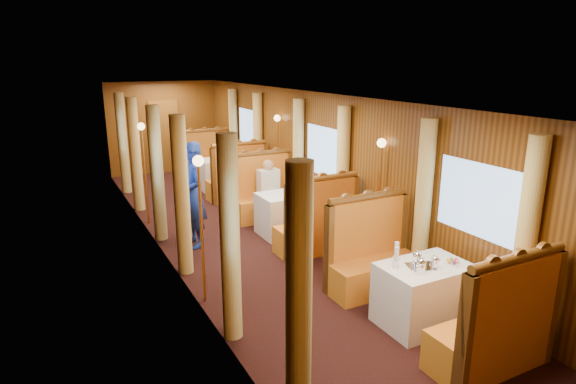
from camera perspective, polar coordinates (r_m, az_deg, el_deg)
floor at (r=8.55m, az=-4.46°, el=-5.66°), size 3.00×12.00×0.01m
ceiling at (r=8.00m, az=-4.84°, el=11.28°), size 3.00×12.00×0.01m
wall_far at (r=13.83m, az=-14.48°, el=7.40°), size 3.00×0.01×2.50m
wall_left at (r=7.75m, az=-14.91°, el=1.30°), size 0.01×12.00×2.50m
wall_right at (r=8.86m, az=4.34°, el=3.53°), size 0.01×12.00×2.50m
doorway_far at (r=13.84m, az=-14.38°, el=6.36°), size 0.80×0.04×2.00m
table_near at (r=6.07m, az=15.77°, el=-11.58°), size 1.05×0.72×0.75m
banquette_near_fwd at (r=5.46m, az=23.28°, el=-14.99°), size 1.30×0.55×1.34m
banquette_near_aft at (r=6.74m, az=9.91°, el=-7.94°), size 1.30×0.55×1.34m
table_mid at (r=8.73m, az=0.02°, el=-2.56°), size 1.05×0.72×0.75m
banquette_mid_fwd at (r=7.87m, az=3.44°, el=-4.25°), size 1.30×0.55×1.34m
banquette_mid_aft at (r=9.58m, az=-2.78°, el=-0.61°), size 1.30×0.55×1.34m
table_far at (r=11.83m, az=-7.83°, el=2.13°), size 1.05×0.72×0.75m
banquette_far_fwd at (r=10.89m, az=-6.02°, el=1.29°), size 1.30×0.55×1.34m
banquette_far_aft at (r=12.76m, az=-9.39°, el=3.26°), size 1.30×0.55×1.34m
tea_tray at (r=5.84m, az=15.60°, el=-8.53°), size 0.41×0.36×0.01m
teapot_left at (r=5.66m, az=15.46°, el=-8.62°), size 0.20×0.17×0.14m
teapot_right at (r=5.82m, az=17.01°, el=-8.14°), size 0.15×0.12×0.12m
teapot_back at (r=5.83m, az=15.01°, el=-7.84°), size 0.21×0.19×0.14m
fruit_plate at (r=6.04m, az=18.93°, el=-7.88°), size 0.21×0.21×0.05m
cup_inboard at (r=5.70m, az=12.71°, el=-7.85°), size 0.08×0.08×0.26m
cup_outboard at (r=5.85m, az=12.71°, el=-7.26°), size 0.08×0.08×0.26m
rose_vase_mid at (r=8.55m, az=0.08°, el=0.92°), size 0.06×0.06×0.36m
rose_vase_far at (r=11.73m, az=-7.94°, el=4.77°), size 0.06×0.06×0.36m
window_left_near at (r=4.48m, az=-4.71°, el=-5.87°), size 0.01×1.20×0.90m
curtain_left_near_a at (r=4.00m, az=1.28°, el=-12.93°), size 0.22×0.22×2.35m
curtain_left_near_b at (r=5.30m, az=-6.89°, el=-5.70°), size 0.22×0.22×2.35m
window_right_near at (r=6.20m, az=21.49°, el=-0.86°), size 0.01×1.20×0.90m
curtain_right_near_a at (r=5.74m, az=26.33°, el=-5.55°), size 0.22×0.22×2.35m
curtain_right_near_b at (r=6.71m, az=15.71°, el=-1.59°), size 0.22×0.22×2.35m
window_left_mid at (r=7.71m, az=-14.91°, el=2.76°), size 0.01×1.20×0.90m
curtain_left_mid_a at (r=7.06m, az=-12.50°, el=-0.54°), size 0.22×0.22×2.35m
curtain_left_mid_b at (r=8.53m, az=-15.28°, el=2.04°), size 0.22×0.22×2.35m
window_right_mid at (r=8.81m, az=4.28°, el=4.79°), size 0.01×1.20×0.90m
curtain_right_mid_a at (r=8.17m, az=6.48°, el=1.92°), size 0.22×0.22×2.35m
curtain_right_mid_b at (r=9.48m, az=1.23°, el=3.89°), size 0.22×0.22×2.35m
window_left_far at (r=11.10m, az=-19.01°, el=6.21°), size 0.01×1.20×0.90m
curtain_left_far_a at (r=10.40m, az=-17.63°, el=4.21°), size 0.22×0.22×2.35m
curtain_left_far_b at (r=11.92m, az=-18.99°, el=5.45°), size 0.22×0.22×2.35m
window_right_far at (r=11.89m, az=-4.66°, el=7.56°), size 0.01×1.20×0.90m
curtain_right_far_a at (r=11.19m, az=-3.56°, el=5.66°), size 0.22×0.22×2.35m
curtain_right_far_b at (r=12.61m, az=-6.47°, el=6.71°), size 0.22×0.22×2.35m
sconce_left_fore at (r=6.10m, az=-10.37°, el=-0.91°), size 0.14×0.14×1.95m
sconce_right_fore at (r=7.38m, az=10.84°, el=1.93°), size 0.14×0.14×1.95m
sconce_left_aft at (r=9.42m, az=-16.78°, el=4.46°), size 0.14×0.14×1.95m
sconce_right_aft at (r=10.29m, az=-1.27°, el=6.01°), size 0.14×0.14×1.95m
steward at (r=8.16m, az=-11.27°, el=-0.36°), size 0.48×0.68×1.78m
passenger at (r=9.32m, az=-2.27°, el=0.95°), size 0.40×0.44×0.76m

